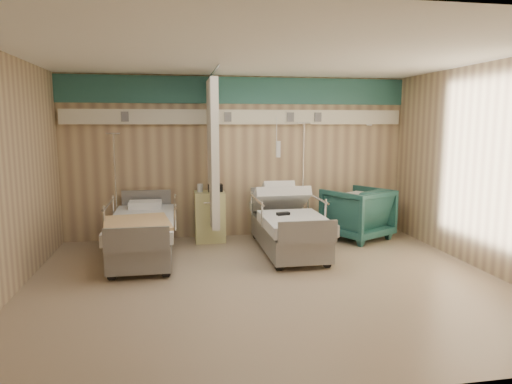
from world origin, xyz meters
The scene contains 13 objects.
ground centered at (0.00, 0.00, 0.00)m, with size 6.00×5.00×0.00m, color gray.
room_walls centered at (-0.03, 0.25, 1.86)m, with size 6.04×5.04×2.82m.
bed_right centered at (0.60, 1.30, 0.32)m, with size 1.00×2.16×0.63m, color silver, non-canonical shape.
bed_left centered at (-1.60, 1.30, 0.32)m, with size 1.00×2.16×0.63m, color silver, non-canonical shape.
bedside_cabinet centered at (-0.55, 2.20, 0.42)m, with size 0.50×0.48×0.85m, color #D6D485.
visitor_armchair centered at (1.98, 1.90, 0.45)m, with size 0.95×0.98×0.89m, color #1F4F49.
waffle_blanket centered at (2.02, 1.89, 0.93)m, with size 0.62×0.55×0.07m, color silver.
iv_stand_right centered at (1.10, 2.25, 0.41)m, with size 0.36×0.36×2.01m.
iv_stand_left centered at (-2.08, 2.26, 0.38)m, with size 0.33×0.33×1.84m.
call_remote centered at (0.47, 1.09, 0.65)m, with size 0.19×0.09×0.04m, color black.
tan_blanket centered at (-1.64, 0.84, 0.65)m, with size 0.86×1.08×0.04m, color tan.
toiletry_bag centered at (-0.45, 2.17, 0.92)m, with size 0.24×0.15×0.13m, color black.
white_cup centered at (-0.70, 2.18, 0.92)m, with size 0.09×0.09×0.14m, color white.
Camera 1 is at (-1.10, -5.43, 1.99)m, focal length 32.00 mm.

